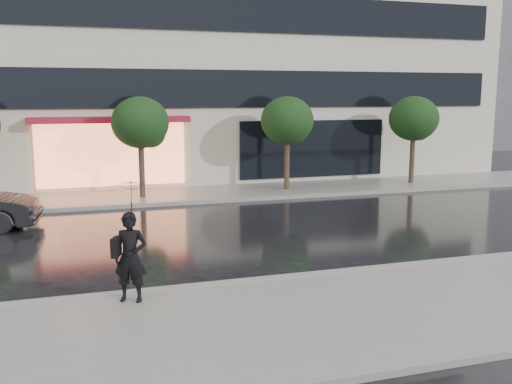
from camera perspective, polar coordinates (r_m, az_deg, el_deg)
name	(u,v)px	position (r m, az deg, el deg)	size (l,w,h in m)	color
ground	(315,265)	(13.94, 5.88, -7.23)	(120.00, 120.00, 0.00)	black
sidewalk_near	(383,310)	(11.17, 12.59, -11.45)	(60.00, 4.50, 0.12)	slate
sidewalk_far	(216,193)	(23.45, -4.02, -0.11)	(60.00, 3.50, 0.12)	slate
curb_near	(332,274)	(13.05, 7.63, -8.13)	(60.00, 0.25, 0.14)	gray
curb_far	(227,200)	(21.77, -2.95, -0.83)	(60.00, 0.25, 0.14)	gray
bg_building_right	(475,45)	(51.14, 21.06, 13.51)	(12.00, 12.00, 16.00)	#4C4C54
tree_mid_west	(142,124)	(22.42, -11.35, 6.64)	(2.20, 2.20, 3.99)	#33261C
tree_mid_east	(288,122)	(23.81, 3.26, 6.98)	(2.20, 2.20, 3.99)	#33261C
tree_far_east	(415,120)	(26.52, 15.57, 6.92)	(2.20, 2.20, 3.99)	#33261C
pedestrian_with_umbrella	(131,226)	(11.03, -12.42, -3.35)	(1.13, 1.14, 2.36)	black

